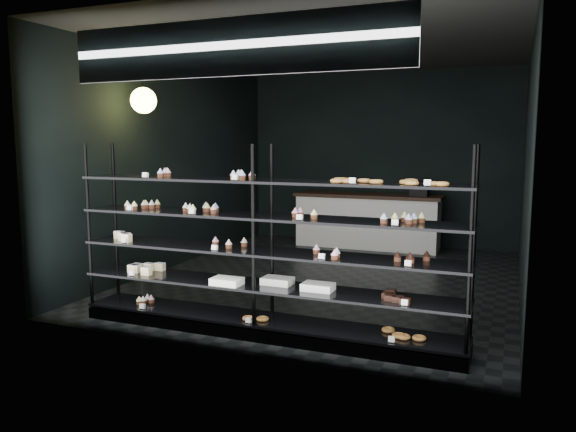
% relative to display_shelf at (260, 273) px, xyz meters
% --- Properties ---
extents(room, '(5.01, 6.01, 3.20)m').
position_rel_display_shelf_xyz_m(room, '(-0.07, 2.45, 0.97)').
color(room, black).
rests_on(room, ground).
extents(display_shelf, '(4.00, 0.50, 1.91)m').
position_rel_display_shelf_xyz_m(display_shelf, '(0.00, 0.00, 0.00)').
color(display_shelf, black).
rests_on(display_shelf, room).
extents(signage, '(3.30, 0.05, 0.50)m').
position_rel_display_shelf_xyz_m(signage, '(-0.07, -0.48, 2.12)').
color(signage, '#0D2345').
rests_on(signage, room).
extents(pendant_lamp, '(0.33, 0.33, 0.89)m').
position_rel_display_shelf_xyz_m(pendant_lamp, '(-2.15, 1.12, 1.82)').
color(pendant_lamp, black).
rests_on(pendant_lamp, room).
extents(service_counter, '(2.65, 0.65, 1.23)m').
position_rel_display_shelf_xyz_m(service_counter, '(-0.14, 4.95, -0.13)').
color(service_counter, silver).
rests_on(service_counter, room).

